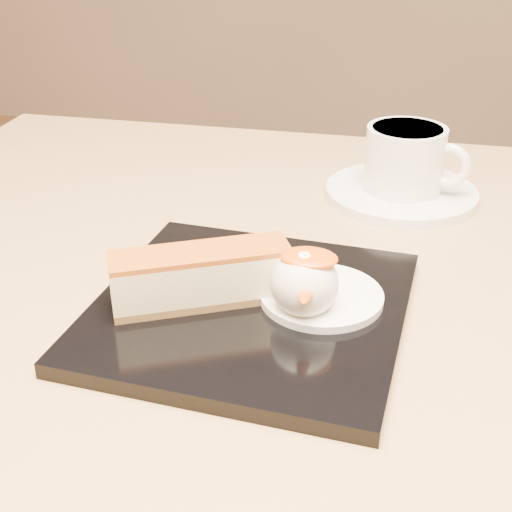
% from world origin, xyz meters
% --- Properties ---
extents(table, '(0.80, 0.80, 0.72)m').
position_xyz_m(table, '(0.00, 0.00, 0.56)').
color(table, black).
rests_on(table, ground).
extents(dessert_plate, '(0.24, 0.24, 0.01)m').
position_xyz_m(dessert_plate, '(0.01, -0.02, 0.73)').
color(dessert_plate, black).
rests_on(dessert_plate, table).
extents(cheesecake, '(0.13, 0.09, 0.04)m').
position_xyz_m(cheesecake, '(-0.02, -0.03, 0.75)').
color(cheesecake, brown).
rests_on(cheesecake, dessert_plate).
extents(cream_smear, '(0.09, 0.09, 0.01)m').
position_xyz_m(cream_smear, '(0.06, -0.01, 0.73)').
color(cream_smear, white).
rests_on(cream_smear, dessert_plate).
extents(ice_cream_scoop, '(0.05, 0.05, 0.05)m').
position_xyz_m(ice_cream_scoop, '(0.05, -0.03, 0.76)').
color(ice_cream_scoop, white).
rests_on(ice_cream_scoop, cream_smear).
extents(mango_sauce, '(0.04, 0.03, 0.01)m').
position_xyz_m(mango_sauce, '(0.05, -0.03, 0.78)').
color(mango_sauce, '#EC4F07').
rests_on(mango_sauce, ice_cream_scoop).
extents(mint_sprig, '(0.03, 0.02, 0.00)m').
position_xyz_m(mint_sprig, '(0.03, 0.01, 0.74)').
color(mint_sprig, '#34852B').
rests_on(mint_sprig, cream_smear).
extents(saucer, '(0.15, 0.15, 0.01)m').
position_xyz_m(saucer, '(0.11, 0.22, 0.72)').
color(saucer, white).
rests_on(saucer, table).
extents(coffee_cup, '(0.10, 0.08, 0.06)m').
position_xyz_m(coffee_cup, '(0.11, 0.22, 0.76)').
color(coffee_cup, white).
rests_on(coffee_cup, saucer).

